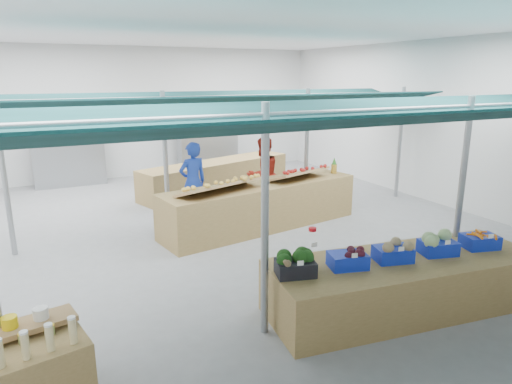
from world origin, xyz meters
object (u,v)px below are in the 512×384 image
at_px(vendor_right, 263,175).
at_px(fruit_counter, 261,206).
at_px(vendor_left, 193,182).
at_px(veg_counter, 403,283).

bearing_deg(vendor_right, fruit_counter, 52.49).
distance_m(fruit_counter, vendor_right, 1.32).
xyz_separation_m(vendor_left, vendor_right, (1.80, -0.00, 0.00)).
bearing_deg(vendor_right, vendor_left, -8.90).
height_order(vendor_left, vendor_right, same).
bearing_deg(veg_counter, fruit_counter, 99.88).
relative_size(veg_counter, vendor_left, 2.14).
xyz_separation_m(veg_counter, vendor_left, (-1.36, 5.27, 0.54)).
height_order(veg_counter, vendor_left, vendor_left).
bearing_deg(veg_counter, vendor_left, 112.15).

